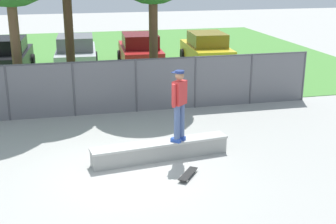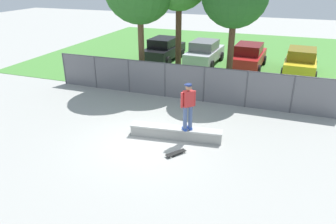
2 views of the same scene
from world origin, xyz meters
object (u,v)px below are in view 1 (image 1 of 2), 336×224
Objects in this scene: skateboard at (188,174)px; car_yellow at (206,49)px; concrete_ledge at (161,150)px; skateboarder at (179,102)px; car_black at (8,56)px; car_silver at (76,53)px; car_red at (140,50)px.

skateboard is 12.75m from car_yellow.
concrete_ledge is 1.35m from skateboarder.
concrete_ledge reaches higher than skateboard.
car_black and car_silver have the same top height.
car_red is (6.12, -0.06, 0.00)m from car_black.
car_yellow is at bearing 68.88° from skateboarder.
skateboarder is at bearing 86.38° from skateboard.
concrete_ledge is 1.27m from skateboard.
concrete_ledge is 11.32m from car_silver.
skateboard is 0.18× the size of car_silver.
car_red is (1.40, 11.12, 0.60)m from concrete_ledge.
car_yellow is at bearing -2.27° from car_black.
car_black is 3.07m from car_silver.
concrete_ledge is at bearing -113.36° from car_yellow.
car_silver is 1.00× the size of car_yellow.
car_silver reaches higher than skateboard.
car_black is at bearing 114.82° from skateboarder.
car_black is 1.00× the size of car_silver.
concrete_ledge is 0.84× the size of car_silver.
skateboarder is (0.48, -0.05, 1.26)m from concrete_ledge.
car_black and car_yellow have the same top height.
car_yellow is at bearing 66.64° from concrete_ledge.
skateboarder reaches higher than concrete_ledge.
concrete_ledge is 4.75× the size of skateboard.
car_silver and car_yellow have the same top height.
skateboarder is at bearing -79.30° from car_silver.
skateboard is 12.37m from car_red.
skateboarder is 0.43× the size of car_black.
car_red is (0.93, 11.16, -0.66)m from skateboarder.
skateboard is at bearing -71.32° from concrete_ledge.
skateboarder is 2.41× the size of skateboard.
car_silver is (-1.65, 11.18, 0.60)m from concrete_ledge.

